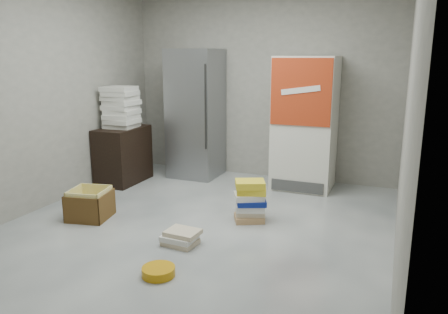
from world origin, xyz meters
TOP-DOWN VIEW (x-y plane):
  - ground at (0.00, 0.00)m, footprint 5.00×5.00m
  - room_shell at (0.00, 0.00)m, footprint 4.04×5.04m
  - steel_fridge at (-0.90, 2.13)m, footprint 0.70×0.72m
  - coke_cooler at (0.75, 2.12)m, footprint 0.80×0.73m
  - wood_shelf at (-1.73, 1.40)m, footprint 0.50×0.80m
  - supply_box_stack at (-1.72, 1.40)m, footprint 0.45×0.45m
  - phonebook_stack_main at (0.48, 0.61)m, footprint 0.42×0.39m
  - phonebook_stack_side at (0.06, -0.24)m, footprint 0.36×0.29m
  - cardboard_box at (-1.23, 0.01)m, footprint 0.50×0.50m
  - bucket_lid at (0.17, -0.86)m, footprint 0.34×0.34m

SIDE VIEW (x-z plane):
  - ground at x=0.00m, z-range 0.00..0.00m
  - bucket_lid at x=0.17m, z-range 0.00..0.08m
  - phonebook_stack_side at x=0.06m, z-range 0.00..0.14m
  - cardboard_box at x=-1.23m, z-range -0.03..0.31m
  - phonebook_stack_main at x=0.48m, z-range 0.00..0.47m
  - wood_shelf at x=-1.73m, z-range 0.00..0.80m
  - coke_cooler at x=0.75m, z-range 0.00..1.80m
  - steel_fridge at x=-0.90m, z-range 0.00..1.90m
  - supply_box_stack at x=-1.72m, z-range 0.80..1.38m
  - room_shell at x=0.00m, z-range 0.39..3.21m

